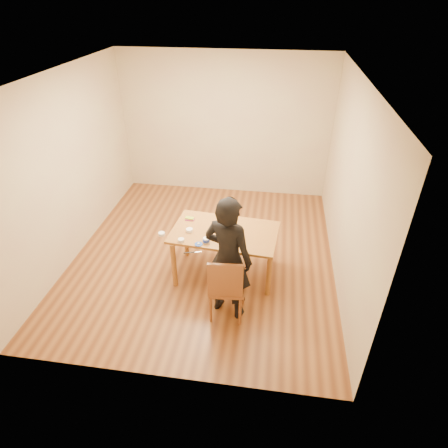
# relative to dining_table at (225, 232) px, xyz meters

# --- Properties ---
(room_shell) EXTENTS (4.00, 4.50, 2.70)m
(room_shell) POSITION_rel_dining_table_xyz_m (-0.39, 0.76, 0.62)
(room_shell) COLOR brown
(room_shell) RESTS_ON ground
(dining_table) EXTENTS (1.52, 0.99, 0.04)m
(dining_table) POSITION_rel_dining_table_xyz_m (0.00, 0.00, 0.00)
(dining_table) COLOR brown
(dining_table) RESTS_ON floor
(dining_chair) EXTENTS (0.46, 0.46, 0.04)m
(dining_chair) POSITION_rel_dining_table_xyz_m (0.15, -0.78, -0.28)
(dining_chair) COLOR brown
(dining_chair) RESTS_ON floor
(cake_plate) EXTENTS (0.27, 0.27, 0.02)m
(cake_plate) POSITION_rel_dining_table_xyz_m (-0.02, 0.08, 0.03)
(cake_plate) COLOR #BB0C39
(cake_plate) RESTS_ON dining_table
(cake) EXTENTS (0.21, 0.21, 0.07)m
(cake) POSITION_rel_dining_table_xyz_m (-0.02, 0.08, 0.07)
(cake) COLOR white
(cake) RESTS_ON cake_plate
(frosting_dome) EXTENTS (0.20, 0.20, 0.03)m
(frosting_dome) POSITION_rel_dining_table_xyz_m (-0.02, 0.08, 0.12)
(frosting_dome) COLOR white
(frosting_dome) RESTS_ON cake
(frosting_tub) EXTENTS (0.08, 0.08, 0.07)m
(frosting_tub) POSITION_rel_dining_table_xyz_m (-0.20, -0.30, 0.05)
(frosting_tub) COLOR white
(frosting_tub) RESTS_ON dining_table
(frosting_lid) EXTENTS (0.11, 0.11, 0.01)m
(frosting_lid) POSITION_rel_dining_table_xyz_m (-0.29, -0.36, 0.02)
(frosting_lid) COLOR #17389B
(frosting_lid) RESTS_ON dining_table
(frosting_dollop) EXTENTS (0.04, 0.04, 0.02)m
(frosting_dollop) POSITION_rel_dining_table_xyz_m (-0.29, -0.36, 0.04)
(frosting_dollop) COLOR white
(frosting_dollop) RESTS_ON frosting_lid
(ramekin_green) EXTENTS (0.08, 0.08, 0.04)m
(ramekin_green) POSITION_rel_dining_table_xyz_m (-0.54, -0.32, 0.04)
(ramekin_green) COLOR white
(ramekin_green) RESTS_ON dining_table
(ramekin_yellow) EXTENTS (0.09, 0.09, 0.04)m
(ramekin_yellow) POSITION_rel_dining_table_xyz_m (-0.48, -0.08, 0.04)
(ramekin_yellow) COLOR white
(ramekin_yellow) RESTS_ON dining_table
(ramekin_multi) EXTENTS (0.09, 0.09, 0.04)m
(ramekin_multi) POSITION_rel_dining_table_xyz_m (-0.83, -0.22, 0.04)
(ramekin_multi) COLOR white
(ramekin_multi) RESTS_ON dining_table
(candy_box_pink) EXTENTS (0.13, 0.07, 0.02)m
(candy_box_pink) POSITION_rel_dining_table_xyz_m (-0.54, 0.22, 0.03)
(candy_box_pink) COLOR #ED377C
(candy_box_pink) RESTS_ON dining_table
(candy_box_green) EXTENTS (0.13, 0.08, 0.02)m
(candy_box_green) POSITION_rel_dining_table_xyz_m (-0.54, 0.22, 0.05)
(candy_box_green) COLOR green
(candy_box_green) RESTS_ON candy_box_pink
(spatula) EXTENTS (0.14, 0.06, 0.01)m
(spatula) POSITION_rel_dining_table_xyz_m (-0.37, -0.55, 0.02)
(spatula) COLOR black
(spatula) RESTS_ON dining_table
(person) EXTENTS (0.72, 0.59, 1.69)m
(person) POSITION_rel_dining_table_xyz_m (0.15, -0.73, 0.12)
(person) COLOR black
(person) RESTS_ON floor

